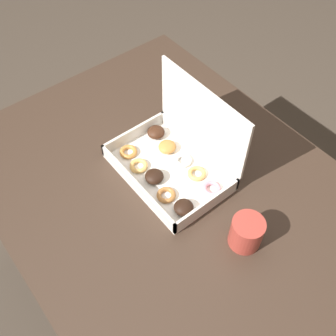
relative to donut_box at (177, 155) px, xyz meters
name	(u,v)px	position (x,y,z in m)	size (l,w,h in m)	color
ground_plane	(166,278)	(0.02, -0.06, -0.79)	(8.00, 8.00, 0.00)	#42382D
dining_table	(165,199)	(0.02, -0.06, -0.15)	(1.18, 0.93, 0.74)	#38281E
donut_box	(177,155)	(0.00, 0.00, 0.00)	(0.35, 0.25, 0.27)	silver
coffee_mug	(246,232)	(0.31, -0.02, -0.01)	(0.09, 0.09, 0.09)	#A3382D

